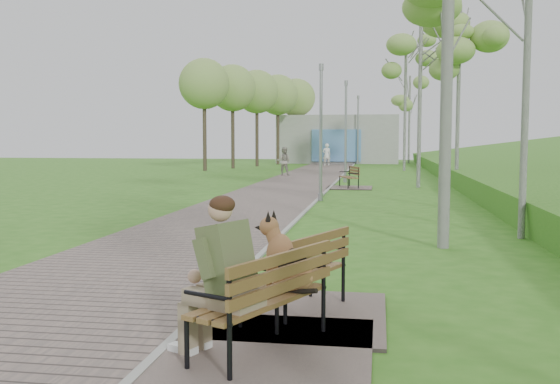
{
  "coord_description": "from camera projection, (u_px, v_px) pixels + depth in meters",
  "views": [
    {
      "loc": [
        2.01,
        -2.47,
        2.02
      ],
      "look_at": [
        0.54,
        6.73,
        1.22
      ],
      "focal_mm": 40.0,
      "sensor_mm": 36.0,
      "label": 1
    }
  ],
  "objects": [
    {
      "name": "lamp_post_second",
      "position": [
        321.0,
        137.0,
        20.19
      ],
      "size": [
        0.17,
        0.17,
        4.43
      ],
      "color": "gray",
      "rests_on": "ground"
    },
    {
      "name": "walkway",
      "position": [
        282.0,
        190.0,
        24.34
      ],
      "size": [
        3.5,
        67.0,
        0.04
      ],
      "primitive_type": "cube",
      "color": "#685954",
      "rests_on": "ground"
    },
    {
      "name": "pedestrian_far",
      "position": [
        284.0,
        161.0,
        34.26
      ],
      "size": [
        0.8,
        0.64,
        1.58
      ],
      "primitive_type": "imported",
      "rotation": [
        0.0,
        0.0,
        3.09
      ],
      "color": "gray",
      "rests_on": "ground"
    },
    {
      "name": "bench_third",
      "position": [
        349.0,
        183.0,
        25.62
      ],
      "size": [
        1.82,
        2.02,
        1.12
      ],
      "color": "#685954",
      "rests_on": "ground"
    },
    {
      "name": "birch_distant_a",
      "position": [
        406.0,
        59.0,
        39.13
      ],
      "size": [
        2.71,
        2.71,
        8.93
      ],
      "color": "silver",
      "rests_on": "ground"
    },
    {
      "name": "pedestrian_near",
      "position": [
        327.0,
        155.0,
        46.69
      ],
      "size": [
        0.71,
        0.58,
        1.69
      ],
      "primitive_type": "imported",
      "rotation": [
        0.0,
        0.0,
        3.46
      ],
      "color": "white",
      "rests_on": "ground"
    },
    {
      "name": "lamp_post_third",
      "position": [
        346.0,
        135.0,
        28.9
      ],
      "size": [
        0.18,
        0.18,
        4.71
      ],
      "color": "gray",
      "rests_on": "ground"
    },
    {
      "name": "birch_far_b",
      "position": [
        421.0,
        19.0,
        25.41
      ],
      "size": [
        2.91,
        2.91,
        8.79
      ],
      "color": "silver",
      "rests_on": "ground"
    },
    {
      "name": "lamp_post_far",
      "position": [
        358.0,
        132.0,
        49.99
      ],
      "size": [
        0.21,
        0.21,
        5.49
      ],
      "color": "gray",
      "rests_on": "ground"
    },
    {
      "name": "building_north",
      "position": [
        338.0,
        139.0,
        53.13
      ],
      "size": [
        10.0,
        5.2,
        4.0
      ],
      "color": "#9E9E99",
      "rests_on": "ground"
    },
    {
      "name": "bench_main",
      "position": [
        254.0,
        302.0,
        5.82
      ],
      "size": [
        2.0,
        2.23,
        1.75
      ],
      "color": "#685954",
      "rests_on": "ground"
    },
    {
      "name": "birch_distant_b",
      "position": [
        410.0,
        92.0,
        51.79
      ],
      "size": [
        2.4,
        2.4,
        7.56
      ],
      "color": "silver",
      "rests_on": "ground"
    },
    {
      "name": "kerb",
      "position": [
        327.0,
        191.0,
        24.06
      ],
      "size": [
        0.1,
        67.0,
        0.05
      ],
      "primitive_type": "cube",
      "color": "#999993",
      "rests_on": "ground"
    },
    {
      "name": "birch_far_a",
      "position": [
        460.0,
        41.0,
        25.29
      ],
      "size": [
        2.41,
        2.41,
        7.63
      ],
      "color": "silver",
      "rests_on": "ground"
    },
    {
      "name": "bench_second",
      "position": [
        296.0,
        297.0,
        7.08
      ],
      "size": [
        1.95,
        2.17,
        1.2
      ],
      "color": "#685954",
      "rests_on": "ground"
    }
  ]
}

